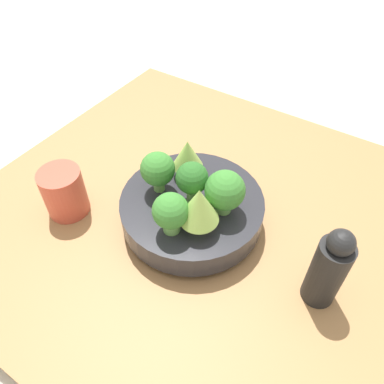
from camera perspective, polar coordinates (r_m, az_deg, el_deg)
ground_plane at (r=0.76m, az=2.68°, el=-5.75°), size 6.00×6.00×0.00m
table at (r=0.74m, az=2.74°, el=-4.71°), size 0.91×0.81×0.04m
bowl at (r=0.69m, az=-0.00°, el=-2.59°), size 0.26×0.26×0.06m
romanesco_piece_near at (r=0.68m, az=-0.68°, el=5.66°), size 0.06×0.06×0.08m
broccoli_floret_right at (r=0.66m, az=-5.25°, el=3.41°), size 0.06×0.06×0.08m
broccoli_floret_center at (r=0.63m, az=-0.00°, el=1.99°), size 0.06×0.06×0.08m
broccoli_floret_back at (r=0.59m, az=-3.26°, el=-3.08°), size 0.06×0.06×0.08m
broccoli_floret_left at (r=0.62m, az=5.02°, el=0.13°), size 0.07×0.07×0.08m
romanesco_piece_far at (r=0.59m, az=1.09°, el=-2.12°), size 0.07×0.07×0.09m
cup at (r=0.74m, az=-18.91°, el=-0.01°), size 0.08×0.08×0.10m
pepper_mill at (r=0.60m, az=20.09°, el=-10.94°), size 0.05×0.05×0.16m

